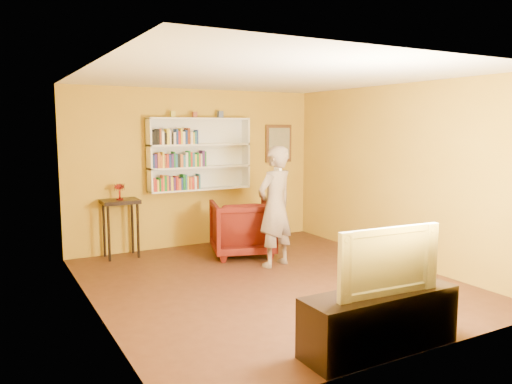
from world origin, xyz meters
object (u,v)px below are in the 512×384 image
Objects in this scene: person at (275,207)px; tv_cabinet at (380,321)px; console_table at (120,210)px; bookshelf at (198,154)px; armchair at (242,228)px; television at (382,259)px; ruby_lustre at (119,188)px.

person is 3.02m from tv_cabinet.
console_table is at bearing -57.18° from person.
bookshelf is at bearing -91.63° from person.
armchair is 0.91× the size of television.
person is at bearing -75.05° from bookshelf.
television is (-0.62, -2.89, -0.03)m from person.
person is 1.15× the size of tv_cabinet.
bookshelf is 1.96m from person.
armchair is at bearing 86.50° from television.
bookshelf is 1.15× the size of tv_cabinet.
person is (1.88, -1.61, 0.13)m from console_table.
ruby_lustre is (-1.40, -0.16, -0.49)m from bookshelf.
person reaches higher than television.
bookshelf is at bearing 6.49° from console_table.
tv_cabinet is (-0.48, -3.68, -0.17)m from armchair.
person is (1.88, -1.61, -0.21)m from ruby_lustre.
console_table is at bearing 105.62° from tv_cabinet.
person is (0.47, -1.77, -0.70)m from bookshelf.
bookshelf is 1.55m from armchair.
person reaches higher than tv_cabinet.
armchair reaches higher than tv_cabinet.
person is 1.66× the size of television.
armchair is 3.72m from tv_cabinet.
bookshelf reaches higher than console_table.
console_table is 2.47m from person.
ruby_lustre reaches higher than armchair.
console_table is at bearing -173.51° from bookshelf.
ruby_lustre is 0.23× the size of television.
television reaches higher than armchair.
armchair is at bearing -71.09° from bookshelf.
armchair is at bearing 82.55° from tv_cabinet.
person is 2.96m from television.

